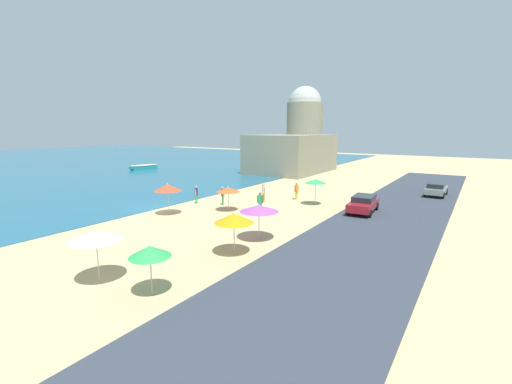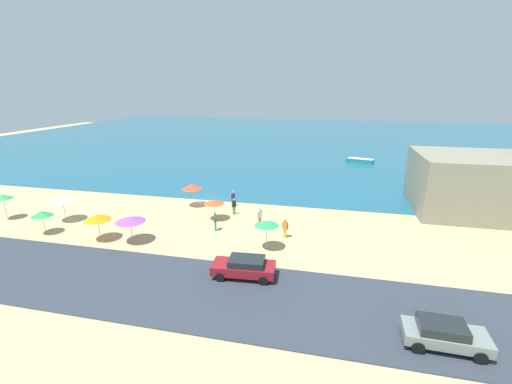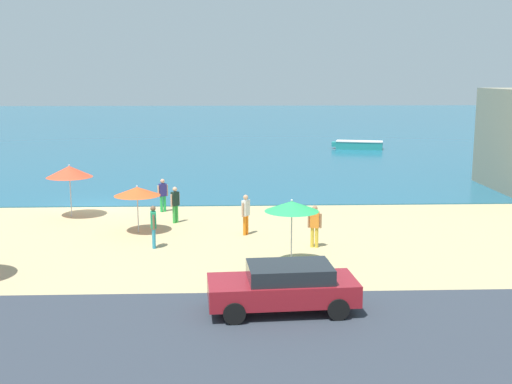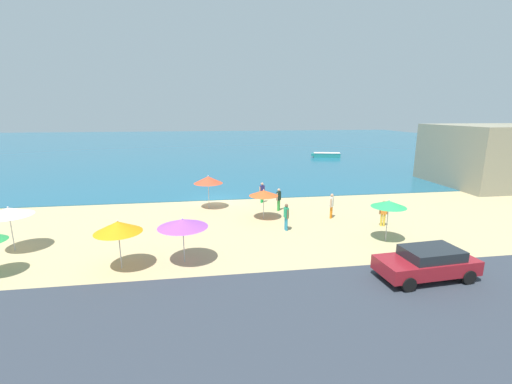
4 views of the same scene
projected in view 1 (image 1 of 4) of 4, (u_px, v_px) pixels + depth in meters
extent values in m
plane|color=tan|center=(157.00, 209.00, 30.34)|extent=(160.00, 160.00, 0.00)
cube|color=#313742|center=(359.00, 247.00, 20.58)|extent=(80.00, 8.00, 0.06)
cylinder|color=#B2B2B7|center=(151.00, 275.00, 14.60)|extent=(0.05, 0.05, 1.75)
cone|color=green|center=(150.00, 251.00, 14.41)|extent=(1.79, 1.79, 0.47)
sphere|color=silver|center=(149.00, 245.00, 14.36)|extent=(0.08, 0.08, 0.08)
cylinder|color=#B2B2B7|center=(169.00, 202.00, 28.34)|extent=(0.05, 0.05, 2.05)
cone|color=#E0482A|center=(168.00, 188.00, 28.11)|extent=(2.24, 2.24, 0.55)
sphere|color=silver|center=(168.00, 184.00, 28.06)|extent=(0.08, 0.08, 0.08)
cylinder|color=#B2B2B7|center=(234.00, 238.00, 19.28)|extent=(0.05, 0.05, 1.90)
cone|color=orange|center=(234.00, 218.00, 19.07)|extent=(2.23, 2.23, 0.54)
sphere|color=silver|center=(234.00, 213.00, 19.01)|extent=(0.08, 0.08, 0.08)
cylinder|color=#B2B2B7|center=(259.00, 225.00, 21.86)|extent=(0.05, 0.05, 1.91)
cone|color=purple|center=(259.00, 208.00, 21.65)|extent=(2.48, 2.48, 0.41)
sphere|color=silver|center=(259.00, 205.00, 21.61)|extent=(0.08, 0.08, 0.08)
cylinder|color=#B2B2B7|center=(98.00, 260.00, 15.83)|extent=(0.05, 0.05, 2.05)
cone|color=silver|center=(96.00, 236.00, 15.62)|extent=(2.38, 2.38, 0.43)
sphere|color=silver|center=(95.00, 231.00, 15.57)|extent=(0.08, 0.08, 0.08)
cylinder|color=#B2B2B7|center=(315.00, 194.00, 31.94)|extent=(0.05, 0.05, 2.12)
cone|color=green|center=(316.00, 181.00, 31.72)|extent=(1.98, 1.98, 0.37)
sphere|color=silver|center=(316.00, 179.00, 31.69)|extent=(0.08, 0.08, 0.08)
cylinder|color=#B2B2B7|center=(228.00, 201.00, 29.65)|extent=(0.05, 0.05, 1.73)
cone|color=#E45424|center=(228.00, 190.00, 29.46)|extent=(2.04, 2.04, 0.39)
sphere|color=silver|center=(228.00, 187.00, 29.42)|extent=(0.08, 0.08, 0.08)
cylinder|color=orange|center=(263.00, 197.00, 33.40)|extent=(0.14, 0.14, 0.87)
cylinder|color=orange|center=(264.00, 198.00, 33.24)|extent=(0.14, 0.14, 0.87)
cube|color=silver|center=(264.00, 190.00, 33.18)|extent=(0.38, 0.42, 0.69)
sphere|color=tan|center=(264.00, 185.00, 33.09)|extent=(0.22, 0.22, 0.22)
cylinder|color=tan|center=(263.00, 190.00, 33.41)|extent=(0.09, 0.09, 0.62)
cylinder|color=tan|center=(265.00, 191.00, 32.97)|extent=(0.09, 0.09, 0.62)
cylinder|color=gold|center=(296.00, 196.00, 34.35)|extent=(0.14, 0.14, 0.83)
cylinder|color=gold|center=(297.00, 195.00, 34.47)|extent=(0.14, 0.14, 0.83)
cube|color=orange|center=(296.00, 188.00, 34.27)|extent=(0.40, 0.30, 0.66)
sphere|color=#996C4B|center=(297.00, 184.00, 34.19)|extent=(0.22, 0.22, 0.22)
cylinder|color=#996C4B|center=(295.00, 189.00, 34.12)|extent=(0.09, 0.09, 0.59)
cylinder|color=#996C4B|center=(298.00, 189.00, 34.44)|extent=(0.09, 0.09, 0.59)
cylinder|color=teal|center=(259.00, 207.00, 29.16)|extent=(0.14, 0.14, 0.84)
cylinder|color=teal|center=(261.00, 208.00, 29.09)|extent=(0.14, 0.14, 0.84)
cube|color=#219865|center=(260.00, 199.00, 28.99)|extent=(0.27, 0.39, 0.67)
sphere|color=brown|center=(260.00, 194.00, 28.90)|extent=(0.22, 0.22, 0.22)
cylinder|color=brown|center=(258.00, 199.00, 29.09)|extent=(0.09, 0.09, 0.60)
cylinder|color=brown|center=(263.00, 200.00, 28.90)|extent=(0.09, 0.09, 0.60)
cylinder|color=green|center=(197.00, 199.00, 32.72)|extent=(0.14, 0.14, 0.82)
cylinder|color=green|center=(196.00, 199.00, 32.54)|extent=(0.14, 0.14, 0.82)
cube|color=navy|center=(196.00, 192.00, 32.49)|extent=(0.42, 0.38, 0.65)
sphere|color=tan|center=(196.00, 187.00, 32.41)|extent=(0.22, 0.22, 0.22)
cylinder|color=tan|center=(197.00, 192.00, 32.74)|extent=(0.09, 0.09, 0.58)
cylinder|color=tan|center=(196.00, 193.00, 32.27)|extent=(0.09, 0.09, 0.58)
cylinder|color=green|center=(223.00, 201.00, 32.03)|extent=(0.14, 0.14, 0.83)
cylinder|color=green|center=(223.00, 201.00, 31.86)|extent=(0.14, 0.14, 0.83)
cube|color=black|center=(223.00, 193.00, 31.81)|extent=(0.40, 0.42, 0.66)
sphere|color=tan|center=(223.00, 188.00, 31.73)|extent=(0.22, 0.22, 0.22)
cylinder|color=tan|center=(222.00, 193.00, 32.05)|extent=(0.09, 0.09, 0.59)
cylinder|color=tan|center=(223.00, 194.00, 31.59)|extent=(0.09, 0.09, 0.59)
cube|color=gray|center=(436.00, 190.00, 36.15)|extent=(4.10, 1.84, 0.57)
cube|color=#1E2328|center=(436.00, 185.00, 35.89)|extent=(2.31, 1.59, 0.47)
cylinder|color=black|center=(429.00, 190.00, 37.78)|extent=(0.64, 0.23, 0.64)
cylinder|color=black|center=(446.00, 192.00, 36.86)|extent=(0.64, 0.23, 0.64)
cylinder|color=black|center=(425.00, 194.00, 35.55)|extent=(0.64, 0.23, 0.64)
cylinder|color=black|center=(443.00, 196.00, 34.63)|extent=(0.64, 0.23, 0.64)
cube|color=maroon|center=(363.00, 205.00, 28.89)|extent=(4.48, 2.14, 0.64)
cube|color=#1E2328|center=(364.00, 198.00, 28.98)|extent=(2.55, 1.79, 0.45)
cylinder|color=black|center=(370.00, 213.00, 27.26)|extent=(0.65, 0.26, 0.64)
cylinder|color=black|center=(348.00, 211.00, 28.10)|extent=(0.65, 0.26, 0.64)
cylinder|color=black|center=(377.00, 206.00, 29.80)|extent=(0.65, 0.26, 0.64)
cylinder|color=black|center=(357.00, 204.00, 30.64)|extent=(0.65, 0.26, 0.64)
cube|color=teal|center=(144.00, 167.00, 59.94)|extent=(4.48, 2.41, 0.69)
cube|color=teal|center=(131.00, 168.00, 58.38)|extent=(0.62, 0.87, 0.41)
cube|color=silver|center=(144.00, 165.00, 59.87)|extent=(4.50, 2.48, 0.08)
cube|color=gray|center=(292.00, 153.00, 56.42)|extent=(15.15, 10.00, 6.10)
cylinder|color=gray|center=(304.00, 137.00, 59.67)|extent=(6.16, 6.16, 11.45)
sphere|color=#ADB3A6|center=(305.00, 103.00, 58.63)|extent=(5.55, 5.55, 5.55)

